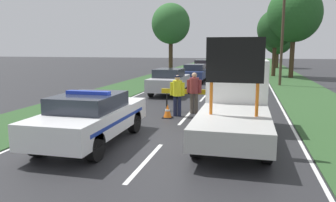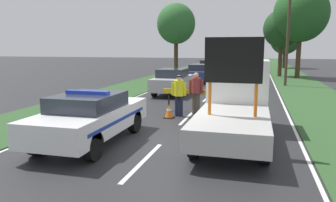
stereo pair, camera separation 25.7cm
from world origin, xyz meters
TOP-DOWN VIEW (x-y plane):
  - ground_plane at (0.00, 0.00)m, footprint 160.00×160.00m
  - lane_markings at (0.00, 20.26)m, footprint 8.21×69.28m
  - grass_verge_left at (-5.98, 20.00)m, footprint 3.64×120.00m
  - grass_verge_right at (5.98, 20.00)m, footprint 3.64×120.00m
  - police_car at (-2.08, -0.63)m, footprint 1.90×4.82m
  - work_truck at (2.08, 1.45)m, footprint 2.02×5.86m
  - road_barrier at (-0.15, 4.89)m, footprint 2.42×0.08m
  - police_officer at (-0.40, 3.82)m, footprint 0.62×0.39m
  - pedestrian_civilian at (0.19, 4.53)m, footprint 0.64×0.41m
  - traffic_cone_near_police at (-0.71, 3.39)m, footprint 0.40×0.40m
  - traffic_cone_centre_front at (2.37, 4.63)m, footprint 0.41×0.41m
  - queued_car_sedan_silver at (-2.29, 10.24)m, footprint 1.79×4.60m
  - queued_car_hatch_blue at (-1.87, 17.67)m, footprint 1.77×4.29m
  - queued_car_wagon_maroon at (-2.05, 24.68)m, footprint 1.93×4.14m
  - queued_car_van_white at (2.28, 30.76)m, footprint 1.94×3.97m
  - roadside_tree_near_left at (6.39, 23.70)m, footprint 4.94×4.94m
  - roadside_tree_near_right at (4.88, 24.94)m, footprint 3.54×3.54m
  - roadside_tree_mid_left at (6.33, 39.33)m, footprint 4.07×4.07m
  - roadside_tree_mid_right at (-4.89, 21.63)m, footprint 3.64×3.64m
  - utility_pole at (4.79, 16.55)m, footprint 1.20×0.20m

SIDE VIEW (x-z plane):
  - ground_plane at x=0.00m, z-range 0.00..0.00m
  - lane_markings at x=0.00m, z-range 0.00..0.01m
  - grass_verge_left at x=-5.98m, z-range 0.00..0.03m
  - grass_verge_right at x=5.98m, z-range 0.00..0.03m
  - traffic_cone_near_police at x=-0.71m, z-range 0.00..0.55m
  - traffic_cone_centre_front at x=2.37m, z-range 0.00..0.56m
  - queued_car_hatch_blue at x=-1.87m, z-range 0.03..1.52m
  - queued_car_van_white at x=2.28m, z-range 0.03..1.55m
  - police_car at x=-2.08m, z-range 0.00..1.60m
  - queued_car_sedan_silver at x=-2.29m, z-range 0.02..1.59m
  - road_barrier at x=-0.15m, z-range 0.32..1.33m
  - queued_car_wagon_maroon at x=-2.05m, z-range 0.05..1.63m
  - police_officer at x=-0.40m, z-range 0.16..1.89m
  - pedestrian_civilian at x=0.19m, z-range 0.15..1.94m
  - work_truck at x=2.08m, z-range -0.39..2.73m
  - roadside_tree_mid_left at x=6.33m, z-range 0.94..7.14m
  - utility_pole at x=4.79m, z-range 0.12..8.92m
  - roadside_tree_near_right at x=4.88m, z-range 1.38..7.91m
  - roadside_tree_mid_right at x=-4.89m, z-range 1.56..8.56m
  - roadside_tree_near_left at x=6.39m, z-range 1.65..10.16m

